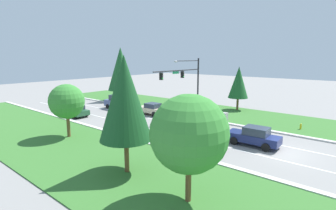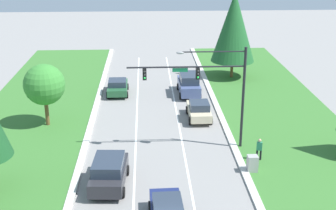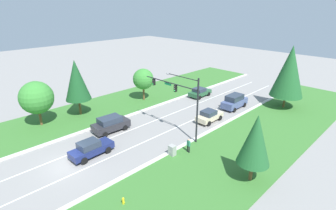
{
  "view_description": "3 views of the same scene",
  "coord_description": "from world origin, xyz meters",
  "px_view_note": "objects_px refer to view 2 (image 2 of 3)",
  "views": [
    {
      "loc": [
        -22.17,
        -6.0,
        7.9
      ],
      "look_at": [
        2.47,
        14.64,
        1.98
      ],
      "focal_mm": 28.0,
      "sensor_mm": 36.0,
      "label": 1
    },
    {
      "loc": [
        -0.93,
        -19.29,
        15.19
      ],
      "look_at": [
        0.79,
        15.52,
        2.46
      ],
      "focal_mm": 50.0,
      "sensor_mm": 36.0,
      "label": 2
    },
    {
      "loc": [
        22.95,
        -8.61,
        15.15
      ],
      "look_at": [
        -0.46,
        14.65,
        2.33
      ],
      "focal_mm": 28.0,
      "sensor_mm": 36.0,
      "label": 3
    }
  ],
  "objects_px": {
    "oak_near_left_tree": "(44,85)",
    "charcoal_suv": "(109,172)",
    "forest_sedan": "(118,87)",
    "pedestrian": "(259,149)",
    "traffic_signal_mast": "(210,82)",
    "utility_cabinet": "(252,164)",
    "conifer_far_right_tree": "(234,27)",
    "champagne_sedan": "(199,110)",
    "slate_blue_suv": "(189,84)"
  },
  "relations": [
    {
      "from": "oak_near_left_tree",
      "to": "charcoal_suv",
      "type": "bearing_deg",
      "value": -60.38
    },
    {
      "from": "charcoal_suv",
      "to": "utility_cabinet",
      "type": "relative_size",
      "value": 3.92
    },
    {
      "from": "utility_cabinet",
      "to": "oak_near_left_tree",
      "type": "xyz_separation_m",
      "value": [
        -15.43,
        9.0,
        3.01
      ]
    },
    {
      "from": "charcoal_suv",
      "to": "oak_near_left_tree",
      "type": "xyz_separation_m",
      "value": [
        -5.88,
        10.34,
        2.63
      ]
    },
    {
      "from": "forest_sedan",
      "to": "traffic_signal_mast",
      "type": "bearing_deg",
      "value": -61.27
    },
    {
      "from": "pedestrian",
      "to": "oak_near_left_tree",
      "type": "xyz_separation_m",
      "value": [
        -16.26,
        7.34,
        2.68
      ]
    },
    {
      "from": "utility_cabinet",
      "to": "champagne_sedan",
      "type": "bearing_deg",
      "value": 104.39
    },
    {
      "from": "forest_sedan",
      "to": "pedestrian",
      "type": "distance_m",
      "value": 18.81
    },
    {
      "from": "slate_blue_suv",
      "to": "utility_cabinet",
      "type": "relative_size",
      "value": 3.97
    },
    {
      "from": "champagne_sedan",
      "to": "traffic_signal_mast",
      "type": "bearing_deg",
      "value": -90.23
    },
    {
      "from": "charcoal_suv",
      "to": "utility_cabinet",
      "type": "xyz_separation_m",
      "value": [
        9.55,
        1.35,
        -0.38
      ]
    },
    {
      "from": "traffic_signal_mast",
      "to": "utility_cabinet",
      "type": "height_order",
      "value": "traffic_signal_mast"
    },
    {
      "from": "traffic_signal_mast",
      "to": "oak_near_left_tree",
      "type": "height_order",
      "value": "traffic_signal_mast"
    },
    {
      "from": "oak_near_left_tree",
      "to": "pedestrian",
      "type": "bearing_deg",
      "value": -24.28
    },
    {
      "from": "forest_sedan",
      "to": "oak_near_left_tree",
      "type": "bearing_deg",
      "value": -125.1
    },
    {
      "from": "traffic_signal_mast",
      "to": "forest_sedan",
      "type": "xyz_separation_m",
      "value": [
        -7.47,
        13.08,
        -4.42
      ]
    },
    {
      "from": "oak_near_left_tree",
      "to": "conifer_far_right_tree",
      "type": "bearing_deg",
      "value": 36.34
    },
    {
      "from": "charcoal_suv",
      "to": "champagne_sedan",
      "type": "distance_m",
      "value": 13.22
    },
    {
      "from": "traffic_signal_mast",
      "to": "charcoal_suv",
      "type": "relative_size",
      "value": 1.81
    },
    {
      "from": "traffic_signal_mast",
      "to": "champagne_sedan",
      "type": "height_order",
      "value": "traffic_signal_mast"
    },
    {
      "from": "oak_near_left_tree",
      "to": "conifer_far_right_tree",
      "type": "height_order",
      "value": "conifer_far_right_tree"
    },
    {
      "from": "forest_sedan",
      "to": "oak_near_left_tree",
      "type": "distance_m",
      "value": 10.15
    },
    {
      "from": "slate_blue_suv",
      "to": "oak_near_left_tree",
      "type": "distance_m",
      "value": 14.95
    },
    {
      "from": "forest_sedan",
      "to": "pedestrian",
      "type": "height_order",
      "value": "pedestrian"
    },
    {
      "from": "slate_blue_suv",
      "to": "charcoal_suv",
      "type": "xyz_separation_m",
      "value": [
        -6.75,
        -17.94,
        -0.1
      ]
    },
    {
      "from": "forest_sedan",
      "to": "pedestrian",
      "type": "relative_size",
      "value": 2.53
    },
    {
      "from": "forest_sedan",
      "to": "oak_near_left_tree",
      "type": "relative_size",
      "value": 0.8
    },
    {
      "from": "champagne_sedan",
      "to": "utility_cabinet",
      "type": "distance_m",
      "value": 10.17
    },
    {
      "from": "champagne_sedan",
      "to": "forest_sedan",
      "type": "distance_m",
      "value": 10.36
    },
    {
      "from": "charcoal_suv",
      "to": "pedestrian",
      "type": "xyz_separation_m",
      "value": [
        10.38,
        3.01,
        -0.05
      ]
    },
    {
      "from": "champagne_sedan",
      "to": "pedestrian",
      "type": "xyz_separation_m",
      "value": [
        3.36,
        -8.19,
        0.11
      ]
    },
    {
      "from": "pedestrian",
      "to": "conifer_far_right_tree",
      "type": "height_order",
      "value": "conifer_far_right_tree"
    },
    {
      "from": "utility_cabinet",
      "to": "conifer_far_right_tree",
      "type": "relative_size",
      "value": 0.13
    },
    {
      "from": "oak_near_left_tree",
      "to": "forest_sedan",
      "type": "bearing_deg",
      "value": 55.87
    },
    {
      "from": "slate_blue_suv",
      "to": "charcoal_suv",
      "type": "height_order",
      "value": "slate_blue_suv"
    },
    {
      "from": "slate_blue_suv",
      "to": "champagne_sedan",
      "type": "xyz_separation_m",
      "value": [
        0.27,
        -6.74,
        -0.26
      ]
    },
    {
      "from": "champagne_sedan",
      "to": "oak_near_left_tree",
      "type": "xyz_separation_m",
      "value": [
        -12.9,
        -0.85,
        2.79
      ]
    },
    {
      "from": "charcoal_suv",
      "to": "conifer_far_right_tree",
      "type": "distance_m",
      "value": 26.92
    },
    {
      "from": "forest_sedan",
      "to": "pedestrian",
      "type": "bearing_deg",
      "value": -55.94
    },
    {
      "from": "utility_cabinet",
      "to": "pedestrian",
      "type": "relative_size",
      "value": 0.71
    },
    {
      "from": "champagne_sedan",
      "to": "pedestrian",
      "type": "relative_size",
      "value": 2.48
    },
    {
      "from": "traffic_signal_mast",
      "to": "pedestrian",
      "type": "distance_m",
      "value": 5.89
    },
    {
      "from": "utility_cabinet",
      "to": "conifer_far_right_tree",
      "type": "distance_m",
      "value": 22.96
    },
    {
      "from": "utility_cabinet",
      "to": "traffic_signal_mast",
      "type": "bearing_deg",
      "value": 122.13
    },
    {
      "from": "pedestrian",
      "to": "conifer_far_right_tree",
      "type": "bearing_deg",
      "value": -84.69
    },
    {
      "from": "traffic_signal_mast",
      "to": "oak_near_left_tree",
      "type": "distance_m",
      "value": 13.96
    },
    {
      "from": "traffic_signal_mast",
      "to": "pedestrian",
      "type": "xyz_separation_m",
      "value": [
        3.33,
        -2.32,
        -4.27
      ]
    },
    {
      "from": "traffic_signal_mast",
      "to": "champagne_sedan",
      "type": "distance_m",
      "value": 7.32
    },
    {
      "from": "pedestrian",
      "to": "oak_near_left_tree",
      "type": "distance_m",
      "value": 18.04
    },
    {
      "from": "slate_blue_suv",
      "to": "pedestrian",
      "type": "height_order",
      "value": "slate_blue_suv"
    }
  ]
}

